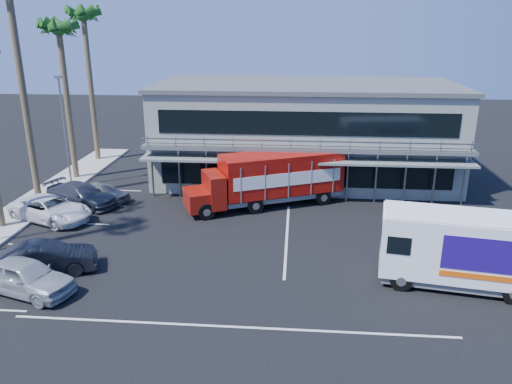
# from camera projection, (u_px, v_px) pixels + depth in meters

# --- Properties ---
(ground) EXTENTS (120.00, 120.00, 0.00)m
(ground) POSITION_uv_depth(u_px,v_px,m) (246.00, 260.00, 25.61)
(ground) COLOR black
(ground) RESTS_ON ground
(building) EXTENTS (22.40, 12.00, 7.30)m
(building) POSITION_uv_depth(u_px,v_px,m) (305.00, 131.00, 38.30)
(building) COLOR gray
(building) RESTS_ON ground
(curb_strip) EXTENTS (3.00, 32.00, 0.16)m
(curb_strip) POSITION_uv_depth(u_px,v_px,m) (27.00, 209.00, 32.43)
(curb_strip) COLOR #A5A399
(curb_strip) RESTS_ON ground
(palm_d) EXTENTS (2.80, 2.80, 14.75)m
(palm_d) POSITION_uv_depth(u_px,v_px,m) (10.00, 1.00, 30.25)
(palm_d) COLOR brown
(palm_d) RESTS_ON ground
(palm_e) EXTENTS (2.80, 2.80, 12.25)m
(palm_e) POSITION_uv_depth(u_px,v_px,m) (60.00, 37.00, 35.65)
(palm_e) COLOR brown
(palm_e) RESTS_ON ground
(palm_f) EXTENTS (2.80, 2.80, 13.25)m
(palm_f) POSITION_uv_depth(u_px,v_px,m) (84.00, 24.00, 40.58)
(palm_f) COLOR brown
(palm_f) RESTS_ON ground
(light_pole_far) EXTENTS (0.50, 0.25, 8.09)m
(light_pole_far) POSITION_uv_depth(u_px,v_px,m) (64.00, 127.00, 35.67)
(light_pole_far) COLOR gray
(light_pole_far) RESTS_ON ground
(red_truck) EXTENTS (10.46, 6.46, 3.50)m
(red_truck) POSITION_uv_depth(u_px,v_px,m) (271.00, 178.00, 32.67)
(red_truck) COLOR maroon
(red_truck) RESTS_ON ground
(white_van) EXTENTS (7.47, 3.62, 3.50)m
(white_van) POSITION_uv_depth(u_px,v_px,m) (462.00, 249.00, 22.50)
(white_van) COLOR white
(white_van) RESTS_ON ground
(parked_car_a) EXTENTS (5.06, 3.24, 1.60)m
(parked_car_a) POSITION_uv_depth(u_px,v_px,m) (25.00, 276.00, 22.25)
(parked_car_a) COLOR #A4A7AB
(parked_car_a) RESTS_ON ground
(parked_car_b) EXTENTS (5.03, 3.26, 1.56)m
(parked_car_b) POSITION_uv_depth(u_px,v_px,m) (45.00, 259.00, 23.96)
(parked_car_b) COLOR black
(parked_car_b) RESTS_ON ground
(parked_car_c) EXTENTS (5.87, 4.28, 1.48)m
(parked_car_c) POSITION_uv_depth(u_px,v_px,m) (51.00, 209.00, 30.51)
(parked_car_c) COLOR white
(parked_car_c) RESTS_ON ground
(parked_car_d) EXTENTS (5.54, 3.83, 1.49)m
(parked_car_d) POSITION_uv_depth(u_px,v_px,m) (82.00, 195.00, 33.01)
(parked_car_d) COLOR #323542
(parked_car_d) RESTS_ON ground
(parked_car_e) EXTENTS (4.11, 2.51, 1.31)m
(parked_car_e) POSITION_uv_depth(u_px,v_px,m) (102.00, 192.00, 33.77)
(parked_car_e) COLOR slate
(parked_car_e) RESTS_ON ground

